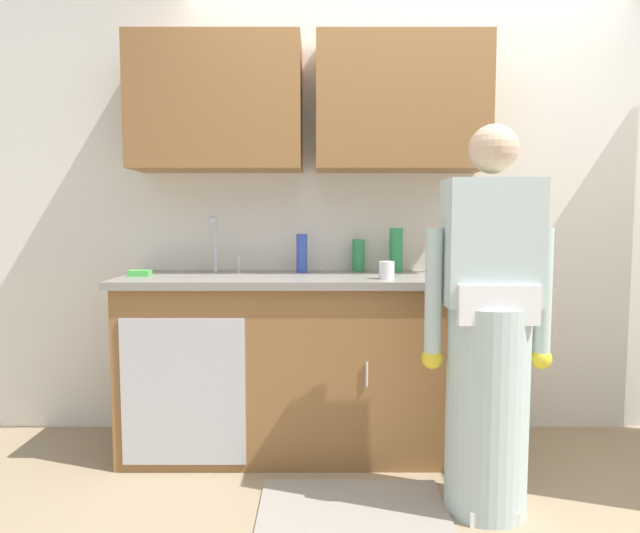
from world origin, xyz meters
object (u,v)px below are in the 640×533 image
bottle_water_tall (359,255)px  bottle_water_short (438,253)px  bottle_dish_liquid (397,250)px  knife_on_counter (465,276)px  sink (219,278)px  sponge (141,273)px  person_at_sink (489,350)px  bottle_soap (463,250)px  cup_by_sink (387,270)px  bottle_cleaner_spray (303,253)px

bottle_water_tall → bottle_water_short: bearing=-7.0°
bottle_dish_liquid → bottle_water_tall: bottle_dish_liquid is taller
bottle_water_short → knife_on_counter: size_ratio=0.91×
sink → sponge: bearing=-174.8°
person_at_sink → sponge: size_ratio=14.73×
bottle_soap → knife_on_counter: (-0.07, -0.30, -0.12)m
sink → bottle_soap: bearing=9.4°
person_at_sink → bottle_water_tall: bearing=119.3°
cup_by_sink → knife_on_counter: bearing=14.7°
bottle_water_tall → knife_on_counter: 0.61m
bottle_soap → bottle_water_short: size_ratio=1.13×
bottle_cleaner_spray → knife_on_counter: 0.88m
person_at_sink → bottle_water_tall: person_at_sink is taller
bottle_water_short → knife_on_counter: bottle_water_short is taller
bottle_dish_liquid → bottle_soap: 0.39m
bottle_dish_liquid → knife_on_counter: bottle_dish_liquid is taller
bottle_cleaner_spray → bottle_water_short: bearing=1.0°
sink → sponge: size_ratio=4.55×
knife_on_counter → sponge: 1.69m
bottle_water_tall → cup_by_sink: size_ratio=2.07×
cup_by_sink → knife_on_counter: 0.43m
bottle_soap → bottle_water_tall: size_ratio=1.35×
bottle_water_tall → bottle_cleaner_spray: bearing=-168.2°
bottle_water_short → bottle_water_tall: size_ratio=1.19×
sink → person_at_sink: (1.24, -0.64, -0.23)m
bottle_dish_liquid → knife_on_counter: size_ratio=1.03×
bottle_soap → bottle_cleaner_spray: bearing=-175.6°
person_at_sink → bottle_water_short: (-0.05, 0.81, 0.36)m
bottle_water_short → bottle_water_tall: 0.44m
bottle_cleaner_spray → bottle_soap: size_ratio=0.87×
bottle_dish_liquid → sink: bearing=-169.8°
person_at_sink → bottle_dish_liquid: size_ratio=6.57×
bottle_cleaner_spray → knife_on_counter: (0.84, -0.23, -0.10)m
cup_by_sink → knife_on_counter: (0.41, 0.11, -0.04)m
bottle_dish_liquid → bottle_water_short: size_ratio=1.13×
bottle_water_short → cup_by_sink: 0.49m
bottle_water_tall → cup_by_sink: bearing=-74.6°
bottle_cleaner_spray → sponge: bottle_cleaner_spray is taller
person_at_sink → cup_by_sink: 0.66m
bottle_cleaner_spray → bottle_water_tall: bearing=11.8°
bottle_cleaner_spray → cup_by_sink: (0.43, -0.34, -0.06)m
bottle_cleaner_spray → bottle_soap: bottle_soap is taller
bottle_water_tall → knife_on_counter: size_ratio=0.76×
bottle_cleaner_spray → sponge: size_ratio=1.95×
sink → cup_by_sink: (0.87, -0.19, 0.06)m
sink → bottle_water_tall: 0.80m
cup_by_sink → bottle_water_tall: bearing=105.4°
person_at_sink → cup_by_sink: bearing=129.3°
cup_by_sink → bottle_dish_liquid: bearing=75.3°
bottle_soap → bottle_water_short: bottle_soap is taller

